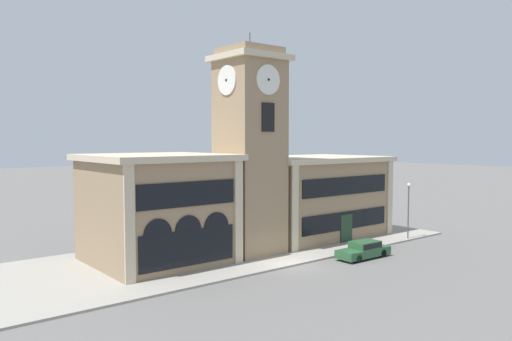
% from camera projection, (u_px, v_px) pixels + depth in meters
% --- Properties ---
extents(ground_plane, '(300.00, 300.00, 0.00)m').
position_uv_depth(ground_plane, '(294.00, 267.00, 36.41)').
color(ground_plane, '#605E5B').
extents(sidewalk_kerb, '(39.75, 13.95, 0.15)m').
position_uv_depth(sidewalk_kerb, '(237.00, 249.00, 41.81)').
color(sidewalk_kerb, gray).
rests_on(sidewalk_kerb, ground_plane).
extents(clock_tower, '(5.10, 5.10, 17.71)m').
position_uv_depth(clock_tower, '(250.00, 152.00, 39.95)').
color(clock_tower, '#937A5B').
rests_on(clock_tower, ground_plane).
extents(town_hall_left_wing, '(9.99, 9.61, 8.17)m').
position_uv_depth(town_hall_left_wing, '(157.00, 208.00, 37.43)').
color(town_hall_left_wing, '#937A5B').
rests_on(town_hall_left_wing, ground_plane).
extents(town_hall_right_wing, '(14.07, 9.61, 7.64)m').
position_uv_depth(town_hall_right_wing, '(310.00, 196.00, 47.74)').
color(town_hall_right_wing, '#937A5B').
rests_on(town_hall_right_wing, ground_plane).
extents(parked_car_near, '(4.72, 1.86, 1.33)m').
position_uv_depth(parked_car_near, '(364.00, 249.00, 38.97)').
color(parked_car_near, '#285633').
rests_on(parked_car_near, ground_plane).
extents(street_lamp, '(0.36, 0.36, 5.12)m').
position_uv_depth(street_lamp, '(408.00, 202.00, 45.88)').
color(street_lamp, '#4C4C51').
rests_on(street_lamp, sidewalk_kerb).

